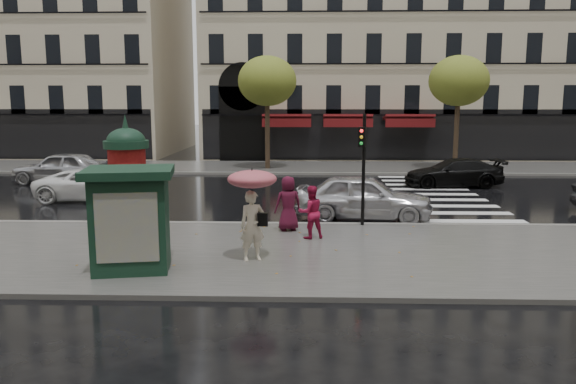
{
  "coord_description": "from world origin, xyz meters",
  "views": [
    {
      "loc": [
        0.23,
        -14.98,
        4.1
      ],
      "look_at": [
        -0.28,
        1.5,
        1.4
      ],
      "focal_mm": 35.0,
      "sensor_mm": 36.0,
      "label": 1
    }
  ],
  "objects_px": {
    "man_burgundy": "(288,203)",
    "traffic_light": "(363,159)",
    "woman_umbrella": "(252,199)",
    "newsstand": "(131,218)",
    "car_silver": "(364,197)",
    "car_white": "(97,184)",
    "morris_column": "(128,176)",
    "woman_red": "(311,212)",
    "car_black": "(453,173)",
    "car_far_silver": "(61,168)"
  },
  "relations": [
    {
      "from": "morris_column",
      "to": "newsstand",
      "type": "bearing_deg",
      "value": -71.74
    },
    {
      "from": "woman_umbrella",
      "to": "man_burgundy",
      "type": "height_order",
      "value": "woman_umbrella"
    },
    {
      "from": "car_silver",
      "to": "car_far_silver",
      "type": "distance_m",
      "value": 16.28
    },
    {
      "from": "woman_umbrella",
      "to": "newsstand",
      "type": "height_order",
      "value": "newsstand"
    },
    {
      "from": "woman_umbrella",
      "to": "traffic_light",
      "type": "xyz_separation_m",
      "value": [
        3.13,
        4.08,
        0.6
      ]
    },
    {
      "from": "car_white",
      "to": "car_black",
      "type": "distance_m",
      "value": 16.27
    },
    {
      "from": "car_silver",
      "to": "car_white",
      "type": "distance_m",
      "value": 11.18
    },
    {
      "from": "newsstand",
      "to": "car_far_silver",
      "type": "height_order",
      "value": "newsstand"
    },
    {
      "from": "newsstand",
      "to": "car_silver",
      "type": "bearing_deg",
      "value": 46.2
    },
    {
      "from": "woman_red",
      "to": "traffic_light",
      "type": "height_order",
      "value": "traffic_light"
    },
    {
      "from": "car_silver",
      "to": "car_far_silver",
      "type": "relative_size",
      "value": 1.0
    },
    {
      "from": "traffic_light",
      "to": "car_white",
      "type": "height_order",
      "value": "traffic_light"
    },
    {
      "from": "man_burgundy",
      "to": "newsstand",
      "type": "bearing_deg",
      "value": 31.94
    },
    {
      "from": "car_far_silver",
      "to": "woman_red",
      "type": "bearing_deg",
      "value": 51.49
    },
    {
      "from": "car_black",
      "to": "newsstand",
      "type": "bearing_deg",
      "value": -41.14
    },
    {
      "from": "morris_column",
      "to": "newsstand",
      "type": "xyz_separation_m",
      "value": [
        1.25,
        -3.78,
        -0.47
      ]
    },
    {
      "from": "woman_umbrella",
      "to": "car_far_silver",
      "type": "xyz_separation_m",
      "value": [
        -10.8,
        13.61,
        -0.88
      ]
    },
    {
      "from": "woman_red",
      "to": "morris_column",
      "type": "height_order",
      "value": "morris_column"
    },
    {
      "from": "woman_red",
      "to": "traffic_light",
      "type": "xyz_separation_m",
      "value": [
        1.66,
        1.75,
        1.38
      ]
    },
    {
      "from": "traffic_light",
      "to": "newsstand",
      "type": "bearing_deg",
      "value": -140.29
    },
    {
      "from": "morris_column",
      "to": "newsstand",
      "type": "distance_m",
      "value": 4.01
    },
    {
      "from": "car_far_silver",
      "to": "car_black",
      "type": "bearing_deg",
      "value": 92.97
    },
    {
      "from": "woman_red",
      "to": "man_burgundy",
      "type": "bearing_deg",
      "value": -74.84
    },
    {
      "from": "man_burgundy",
      "to": "morris_column",
      "type": "distance_m",
      "value": 4.92
    },
    {
      "from": "traffic_light",
      "to": "car_silver",
      "type": "height_order",
      "value": "traffic_light"
    },
    {
      "from": "morris_column",
      "to": "car_silver",
      "type": "relative_size",
      "value": 0.77
    },
    {
      "from": "car_black",
      "to": "car_far_silver",
      "type": "distance_m",
      "value": 19.22
    },
    {
      "from": "car_white",
      "to": "car_black",
      "type": "xyz_separation_m",
      "value": [
        15.71,
        4.24,
        0.0
      ]
    },
    {
      "from": "woman_umbrella",
      "to": "morris_column",
      "type": "xyz_separation_m",
      "value": [
        -4.04,
        2.94,
        0.16
      ]
    },
    {
      "from": "woman_red",
      "to": "morris_column",
      "type": "relative_size",
      "value": 0.43
    },
    {
      "from": "man_burgundy",
      "to": "morris_column",
      "type": "bearing_deg",
      "value": -12.93
    },
    {
      "from": "car_silver",
      "to": "woman_red",
      "type": "bearing_deg",
      "value": 157.24
    },
    {
      "from": "car_white",
      "to": "car_far_silver",
      "type": "bearing_deg",
      "value": 35.2
    },
    {
      "from": "newsstand",
      "to": "car_black",
      "type": "bearing_deg",
      "value": 51.49
    },
    {
      "from": "car_silver",
      "to": "car_white",
      "type": "relative_size",
      "value": 0.97
    },
    {
      "from": "newsstand",
      "to": "woman_umbrella",
      "type": "bearing_deg",
      "value": 16.83
    },
    {
      "from": "traffic_light",
      "to": "car_black",
      "type": "bearing_deg",
      "value": 60.04
    },
    {
      "from": "woman_umbrella",
      "to": "car_silver",
      "type": "height_order",
      "value": "woman_umbrella"
    },
    {
      "from": "traffic_light",
      "to": "car_white",
      "type": "distance_m",
      "value": 11.64
    },
    {
      "from": "woman_umbrella",
      "to": "car_black",
      "type": "relative_size",
      "value": 0.51
    },
    {
      "from": "traffic_light",
      "to": "car_far_silver",
      "type": "bearing_deg",
      "value": 145.62
    },
    {
      "from": "man_burgundy",
      "to": "traffic_light",
      "type": "distance_m",
      "value": 2.8
    },
    {
      "from": "woman_red",
      "to": "car_black",
      "type": "distance_m",
      "value": 12.93
    },
    {
      "from": "woman_red",
      "to": "newsstand",
      "type": "relative_size",
      "value": 0.64
    },
    {
      "from": "car_silver",
      "to": "car_white",
      "type": "xyz_separation_m",
      "value": [
        -10.64,
        3.44,
        -0.13
      ]
    },
    {
      "from": "woman_red",
      "to": "car_white",
      "type": "relative_size",
      "value": 0.32
    },
    {
      "from": "man_burgundy",
      "to": "traffic_light",
      "type": "xyz_separation_m",
      "value": [
        2.35,
        0.77,
        1.31
      ]
    },
    {
      "from": "woman_umbrella",
      "to": "newsstand",
      "type": "bearing_deg",
      "value": -163.17
    },
    {
      "from": "woman_umbrella",
      "to": "woman_red",
      "type": "distance_m",
      "value": 2.86
    },
    {
      "from": "woman_red",
      "to": "man_burgundy",
      "type": "xyz_separation_m",
      "value": [
        -0.69,
        0.98,
        0.07
      ]
    }
  ]
}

